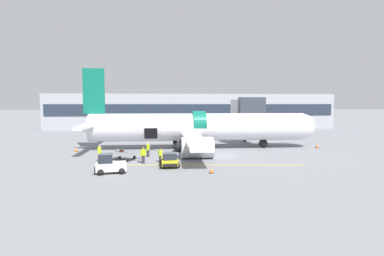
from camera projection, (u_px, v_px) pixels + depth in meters
name	position (u px, v px, depth m)	size (l,w,h in m)	color
ground_plane	(219.00, 156.00, 36.34)	(500.00, 500.00, 0.00)	slate
apron_marking_line	(208.00, 165.00, 30.87)	(19.89, 2.05, 0.01)	yellow
terminal_strip	(192.00, 111.00, 76.04)	(70.82, 8.38, 8.58)	#9EA3AD
jet_bridge_stub	(246.00, 109.00, 47.77)	(3.82, 8.93, 7.23)	#4C4C51
airplane	(196.00, 128.00, 41.85)	(33.93, 28.46, 11.02)	silver
baggage_tug_lead	(170.00, 161.00, 29.90)	(2.14, 2.66, 1.47)	yellow
baggage_tug_mid	(110.00, 165.00, 27.23)	(2.97, 2.14, 1.78)	silver
baggage_cart_loading	(123.00, 155.00, 33.51)	(3.75, 2.78, 1.21)	#999BA0
ground_crew_loader_a	(148.00, 149.00, 35.55)	(0.41, 0.60, 1.74)	#2D2D33
ground_crew_loader_b	(160.00, 155.00, 32.14)	(0.50, 0.50, 1.56)	#2D2D33
ground_crew_driver	(99.00, 153.00, 32.45)	(0.56, 0.62, 1.83)	black
ground_crew_supervisor	(143.00, 155.00, 31.65)	(0.62, 0.43, 1.78)	#2D2D33
safety_cone_nose	(317.00, 146.00, 42.67)	(0.56, 0.56, 0.67)	black
safety_cone_engine_left	(212.00, 170.00, 27.30)	(0.44, 0.44, 0.63)	black
safety_cone_wingtip	(211.00, 155.00, 34.69)	(0.55, 0.55, 0.78)	black
safety_cone_tail	(76.00, 150.00, 39.23)	(0.53, 0.53, 0.60)	black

